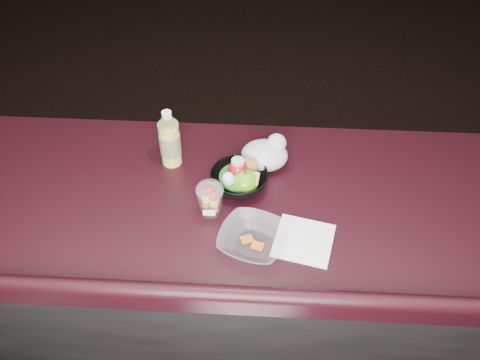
# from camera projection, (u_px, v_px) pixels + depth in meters

# --- Properties ---
(counter) EXTENTS (4.06, 0.71, 1.02)m
(counter) POSITION_uv_depth(u_px,v_px,m) (226.00, 290.00, 2.00)
(counter) COLOR black
(counter) RESTS_ON ground
(lemonade_bottle) EXTENTS (0.07, 0.07, 0.21)m
(lemonade_bottle) POSITION_uv_depth(u_px,v_px,m) (170.00, 142.00, 1.69)
(lemonade_bottle) COLOR yellow
(lemonade_bottle) RESTS_ON counter
(fruit_cup) EXTENTS (0.08, 0.08, 0.12)m
(fruit_cup) POSITION_uv_depth(u_px,v_px,m) (210.00, 198.00, 1.55)
(fruit_cup) COLOR white
(fruit_cup) RESTS_ON counter
(green_apple) EXTENTS (0.08, 0.08, 0.09)m
(green_apple) POSITION_uv_depth(u_px,v_px,m) (245.00, 182.00, 1.63)
(green_apple) COLOR #2E760D
(green_apple) RESTS_ON counter
(plastic_bag) EXTENTS (0.15, 0.12, 0.11)m
(plastic_bag) POSITION_uv_depth(u_px,v_px,m) (266.00, 154.00, 1.70)
(plastic_bag) COLOR silver
(plastic_bag) RESTS_ON counter
(snack_bowl) EXTENTS (0.21, 0.21, 0.10)m
(snack_bowl) POSITION_uv_depth(u_px,v_px,m) (239.00, 179.00, 1.65)
(snack_bowl) COLOR black
(snack_bowl) RESTS_ON counter
(takeout_bowl) EXTENTS (0.24, 0.24, 0.05)m
(takeout_bowl) POSITION_uv_depth(u_px,v_px,m) (253.00, 239.00, 1.49)
(takeout_bowl) COLOR silver
(takeout_bowl) RESTS_ON counter
(paper_napkin) EXTENTS (0.19, 0.19, 0.00)m
(paper_napkin) POSITION_uv_depth(u_px,v_px,m) (304.00, 240.00, 1.52)
(paper_napkin) COLOR white
(paper_napkin) RESTS_ON counter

